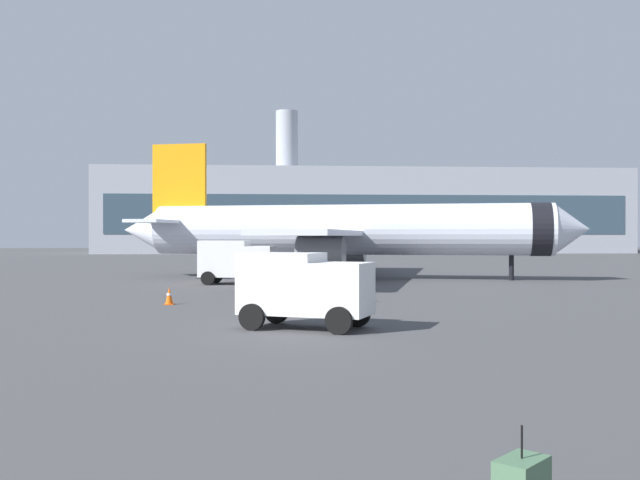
% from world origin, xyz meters
% --- Properties ---
extents(airplane_at_gate, '(35.28, 32.14, 10.50)m').
position_xyz_m(airplane_at_gate, '(5.68, 50.29, 3.66)').
color(airplane_at_gate, silver).
rests_on(airplane_at_gate, ground).
extents(service_truck, '(5.08, 3.15, 2.90)m').
position_xyz_m(service_truck, '(-2.25, 44.28, 1.61)').
color(service_truck, white).
rests_on(service_truck, ground).
extents(cargo_van, '(4.83, 3.73, 2.60)m').
position_xyz_m(cargo_van, '(1.16, 21.10, 1.45)').
color(cargo_van, white).
rests_on(cargo_van, ground).
extents(safety_cone_near, '(0.44, 0.44, 0.62)m').
position_xyz_m(safety_cone_near, '(4.79, 30.86, 0.30)').
color(safety_cone_near, '#F2590C').
rests_on(safety_cone_near, ground).
extents(safety_cone_mid, '(0.44, 0.44, 0.83)m').
position_xyz_m(safety_cone_mid, '(-4.67, 30.17, 0.41)').
color(safety_cone_mid, '#F2590C').
rests_on(safety_cone_mid, ground).
extents(safety_cone_far, '(0.44, 0.44, 0.62)m').
position_xyz_m(safety_cone_far, '(6.63, 55.56, 0.30)').
color(safety_cone_far, '#F2590C').
rests_on(safety_cone_far, ground).
extents(terminal_building, '(102.62, 22.92, 28.29)m').
position_xyz_m(terminal_building, '(18.71, 139.03, 8.23)').
color(terminal_building, '#9EA3AD').
rests_on(terminal_building, ground).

